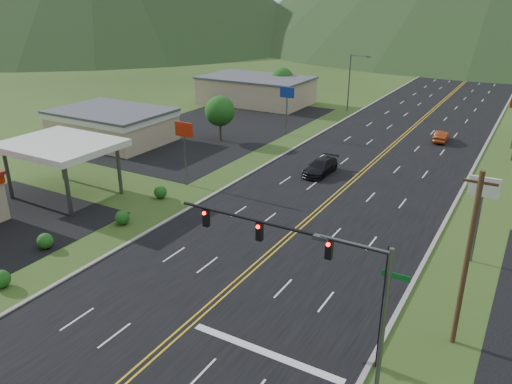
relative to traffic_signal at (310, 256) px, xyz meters
The scene contains 14 objects.
traffic_signal is the anchor object (origin of this frame).
streetlight_east 6.17m from the traffic_signal, 40.39° to the right, with size 3.28×0.25×9.00m.
streetlight_west 58.88m from the traffic_signal, 107.97° to the left, with size 3.28×0.25×9.00m.
gas_canopy 29.59m from the traffic_signal, 164.30° to the left, with size 10.00×8.00×5.30m.
building_west_mid 45.46m from the traffic_signal, 148.05° to the left, with size 14.40×10.40×4.10m.
building_west_far 64.15m from the traffic_signal, 122.56° to the left, with size 18.40×11.40×4.50m.
pole_sign_west_a 26.00m from the traffic_signal, 142.00° to the left, with size 2.00×0.18×6.40m.
pole_sign_west_b 43.17m from the traffic_signal, 118.32° to the left, with size 2.00×0.18×6.40m.
pole_sign_east_a 15.45m from the traffic_signal, 65.05° to the left, with size 2.00×0.18×6.40m.
tree_west_a 40.80m from the traffic_signal, 130.50° to the left, with size 3.84×3.84×5.82m.
tree_west_b 66.01m from the traffic_signal, 118.49° to the left, with size 3.84×3.84×5.82m.
utility_pole_a 8.08m from the traffic_signal, 29.72° to the left, with size 1.60×0.28×10.00m.
car_dark_mid 27.88m from the traffic_signal, 111.67° to the left, with size 2.18×5.37×1.56m, color black.
car_red_far 45.14m from the traffic_signal, 92.01° to the left, with size 1.48×4.25×1.40m, color maroon.
Camera 1 is at (15.38, -6.88, 17.92)m, focal length 35.00 mm.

